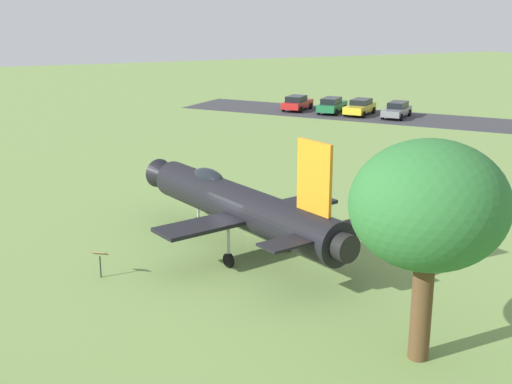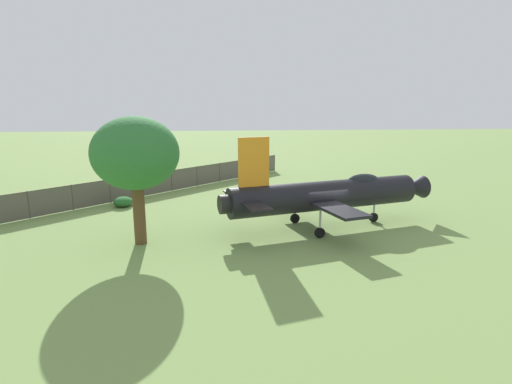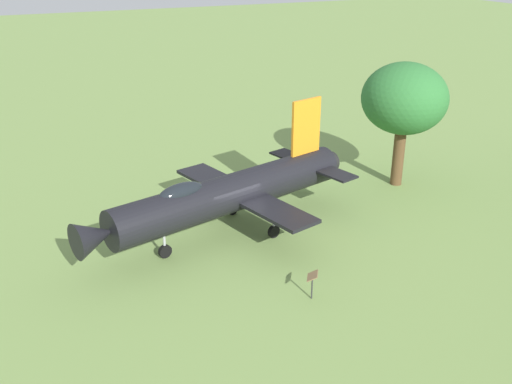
# 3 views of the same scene
# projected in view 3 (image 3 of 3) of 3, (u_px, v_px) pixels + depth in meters

# --- Properties ---
(ground_plane) EXTENTS (200.00, 200.00, 0.00)m
(ground_plane) POSITION_uv_depth(u_px,v_px,m) (232.00, 233.00, 27.09)
(ground_plane) COLOR #75934C
(display_jet) EXTENTS (13.96, 8.87, 5.68)m
(display_jet) POSITION_uv_depth(u_px,v_px,m) (225.00, 194.00, 26.04)
(display_jet) COLOR black
(display_jet) RESTS_ON ground_plane
(shade_tree) EXTENTS (4.54, 4.70, 6.86)m
(shade_tree) POSITION_uv_depth(u_px,v_px,m) (404.00, 99.00, 30.66)
(shade_tree) COLOR brown
(shade_tree) RESTS_ON ground_plane
(info_plaque) EXTENTS (0.66, 0.72, 1.14)m
(info_plaque) POSITION_uv_depth(u_px,v_px,m) (312.00, 279.00, 21.74)
(info_plaque) COLOR #333333
(info_plaque) RESTS_ON ground_plane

